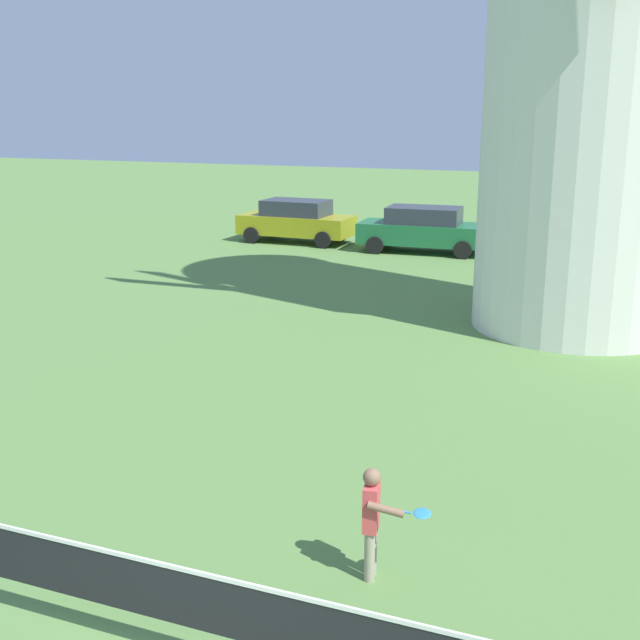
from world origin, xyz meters
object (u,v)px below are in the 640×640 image
Objects in this scene: parked_car_mustard at (296,220)px; parked_car_green at (424,229)px; tennis_net at (234,610)px; player_far at (373,517)px.

parked_car_green is (4.90, -0.32, 0.00)m from parked_car_mustard.
parked_car_green is (-3.91, 21.43, 0.12)m from tennis_net.
player_far is 0.28× the size of parked_car_green.
parked_car_mustard is 4.91m from parked_car_green.
tennis_net is 1.30× the size of parked_car_mustard.
parked_car_mustard reaches higher than player_far.
tennis_net is 21.78m from parked_car_green.
parked_car_mustard is (-9.43, 19.80, 0.10)m from player_far.
parked_car_green reaches higher than player_far.
player_far is (0.62, 1.94, 0.03)m from tennis_net.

